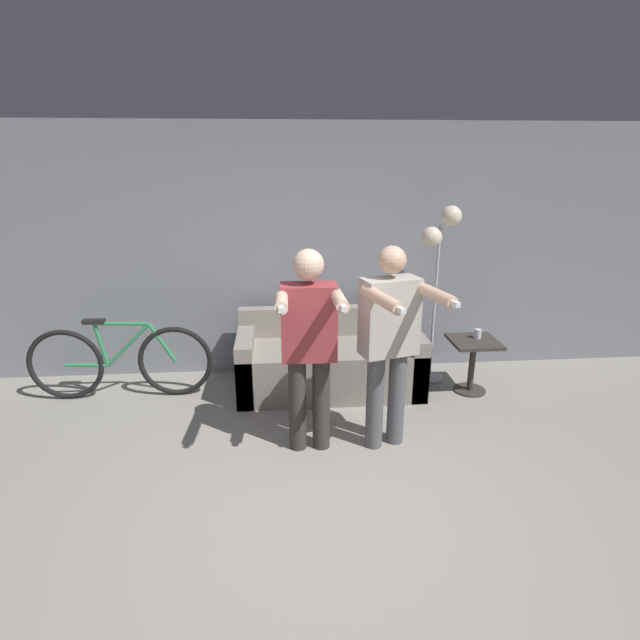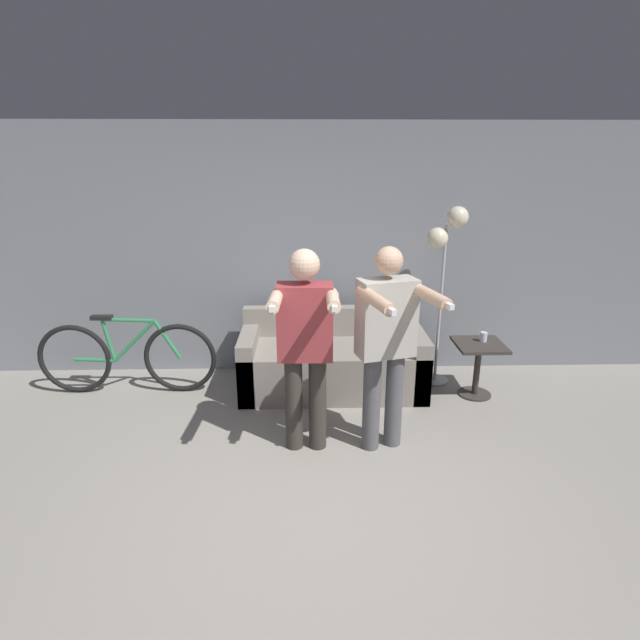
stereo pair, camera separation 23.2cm
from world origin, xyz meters
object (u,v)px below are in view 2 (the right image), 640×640
Objects in this scene: person_left at (305,339)px; bicycle at (127,357)px; couch at (332,363)px; cup at (484,337)px; person_right at (387,338)px; floor_lamp at (446,247)px; cat at (323,299)px; side_table at (478,358)px.

person_left reaches higher than bicycle.
person_left is at bearing -103.94° from couch.
couch reaches higher than cup.
bicycle is at bearing 140.67° from person_right.
bicycle is at bearing -176.95° from floor_lamp.
cat is 1.64m from side_table.
person_left reaches higher than cup.
couch is at bearing 175.11° from cup.
floor_lamp is (1.18, -0.16, 0.57)m from cat.
person_right reaches higher than side_table.
couch is 0.66m from cat.
floor_lamp is (1.37, 1.23, 0.48)m from person_left.
person_right is at bearing -139.23° from cup.
side_table is at bearing -46.27° from floor_lamp.
person_left is at bearing -151.78° from side_table.
couch is 4.36× the size of cat.
person_left reaches higher than couch.
cup is at bearing 47.23° from side_table.
side_table is at bearing 25.06° from person_right.
person_right is 1.51m from floor_lamp.
couch is at bearing -172.32° from floor_lamp.
bicycle reaches higher than side_table.
floor_lamp is 19.49× the size of cup.
side_table is at bearing -17.89° from cat.
cat is at bearing 164.48° from cup.
floor_lamp is at bearing 7.68° from couch.
side_table is (1.41, -0.18, 0.11)m from couch.
bicycle is at bearing 178.25° from cup.
bicycle is (-3.13, -0.17, -1.05)m from floor_lamp.
floor_lamp is at bearing 143.01° from cup.
cup is (1.46, -0.13, 0.31)m from couch.
couch is 1.59m from floor_lamp.
cup is at bearing -4.89° from couch.
floor_lamp is 1.13m from side_table.
cat reaches higher than couch.
cat is 1.32m from floor_lamp.
floor_lamp reaches higher than bicycle.
bicycle reaches higher than couch.
side_table is at bearing -132.77° from cup.
cup is at bearing -1.75° from bicycle.
person_right is 0.91× the size of floor_lamp.
person_right is at bearing -139.57° from side_table.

